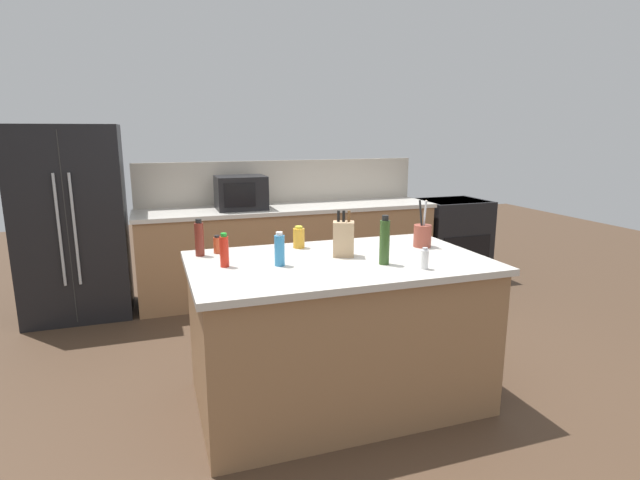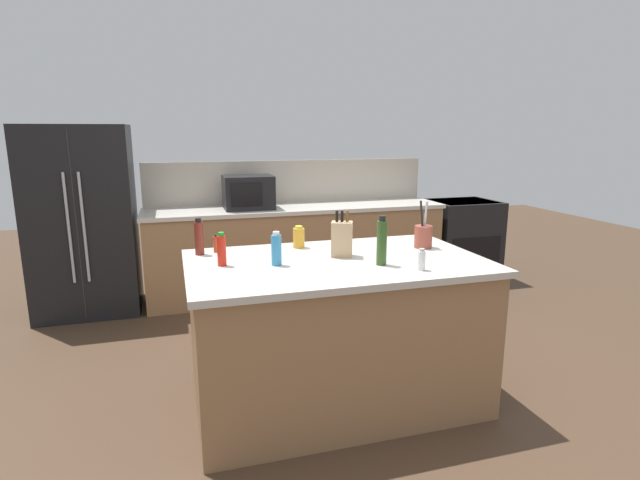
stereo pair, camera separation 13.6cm
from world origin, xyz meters
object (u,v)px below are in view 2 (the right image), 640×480
(utensil_crock, at_px, (423,236))
(microwave, at_px, (248,192))
(olive_oil_bottle, at_px, (382,242))
(spice_jar_paprika, at_px, (217,244))
(hot_sauce_bottle, at_px, (222,250))
(knife_block, at_px, (342,239))
(honey_jar, at_px, (299,237))
(dish_soap_bottle, at_px, (276,249))
(range_oven, at_px, (461,239))
(refrigerator, at_px, (83,221))
(salt_shaker, at_px, (421,260))
(vinegar_bottle, at_px, (199,238))

(utensil_crock, bearing_deg, microwave, 112.94)
(microwave, relative_size, olive_oil_bottle, 1.67)
(spice_jar_paprika, xyz_separation_m, hot_sauce_bottle, (-0.00, -0.35, 0.04))
(knife_block, relative_size, honey_jar, 1.95)
(dish_soap_bottle, height_order, hot_sauce_bottle, dish_soap_bottle)
(range_oven, distance_m, dish_soap_bottle, 3.51)
(refrigerator, height_order, salt_shaker, refrigerator)
(refrigerator, distance_m, olive_oil_bottle, 3.14)
(dish_soap_bottle, relative_size, honey_jar, 1.36)
(range_oven, relative_size, microwave, 1.88)
(salt_shaker, bearing_deg, hot_sauce_bottle, 158.70)
(spice_jar_paprika, relative_size, vinegar_bottle, 0.50)
(honey_jar, height_order, salt_shaker, honey_jar)
(spice_jar_paprika, bearing_deg, salt_shaker, -35.52)
(knife_block, bearing_deg, salt_shaker, -30.78)
(refrigerator, distance_m, microwave, 1.57)
(salt_shaker, distance_m, hot_sauce_bottle, 1.15)
(refrigerator, bearing_deg, utensil_crock, -41.01)
(refrigerator, distance_m, salt_shaker, 3.38)
(range_oven, height_order, utensil_crock, utensil_crock)
(honey_jar, bearing_deg, utensil_crock, -16.72)
(vinegar_bottle, xyz_separation_m, honey_jar, (0.66, 0.01, -0.04))
(range_oven, distance_m, spice_jar_paprika, 3.50)
(knife_block, xyz_separation_m, honey_jar, (-0.20, 0.31, -0.04))
(range_oven, bearing_deg, microwave, 180.00)
(knife_block, relative_size, olive_oil_bottle, 0.99)
(vinegar_bottle, bearing_deg, olive_oil_bottle, -28.92)
(refrigerator, height_order, honey_jar, refrigerator)
(vinegar_bottle, bearing_deg, salt_shaker, -31.67)
(range_oven, relative_size, knife_block, 3.17)
(range_oven, relative_size, hot_sauce_bottle, 4.60)
(honey_jar, relative_size, salt_shaker, 1.19)
(range_oven, distance_m, knife_block, 3.13)
(range_oven, bearing_deg, spice_jar_paprika, -148.83)
(range_oven, bearing_deg, hot_sauce_bottle, -144.22)
(vinegar_bottle, xyz_separation_m, salt_shaker, (1.18, -0.73, -0.05))
(utensil_crock, distance_m, olive_oil_bottle, 0.56)
(refrigerator, distance_m, spice_jar_paprika, 2.14)
(vinegar_bottle, bearing_deg, microwave, 72.11)
(microwave, distance_m, hot_sauce_bottle, 2.19)
(knife_block, bearing_deg, hot_sauce_bottle, -157.38)
(knife_block, height_order, hot_sauce_bottle, knife_block)
(utensil_crock, height_order, hot_sauce_bottle, utensil_crock)
(utensil_crock, distance_m, honey_jar, 0.84)
(microwave, relative_size, knife_block, 1.69)
(utensil_crock, distance_m, vinegar_bottle, 1.48)
(salt_shaker, bearing_deg, vinegar_bottle, 148.33)
(microwave, bearing_deg, hot_sauce_bottle, -102.64)
(spice_jar_paprika, height_order, salt_shaker, salt_shaker)
(microwave, xyz_separation_m, honey_jar, (0.07, -1.82, -0.10))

